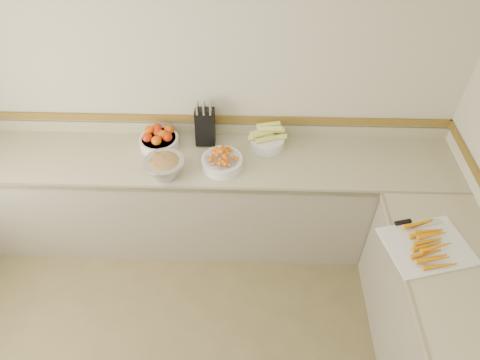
{
  "coord_description": "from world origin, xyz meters",
  "views": [
    {
      "loc": [
        0.41,
        -0.77,
        3.09
      ],
      "look_at": [
        0.35,
        1.35,
        1.0
      ],
      "focal_mm": 32.0,
      "sensor_mm": 36.0,
      "label": 1
    }
  ],
  "objects_px": {
    "knife_block": "(205,126)",
    "tomato_bowl": "(159,139)",
    "cherry_tomato_bowl": "(222,161)",
    "rhubarb_bowl": "(165,166)",
    "corn_bowl": "(267,138)",
    "cutting_board": "(427,244)"
  },
  "relations": [
    {
      "from": "tomato_bowl",
      "to": "cutting_board",
      "type": "bearing_deg",
      "value": -26.93
    },
    {
      "from": "corn_bowl",
      "to": "cherry_tomato_bowl",
      "type": "bearing_deg",
      "value": -142.91
    },
    {
      "from": "knife_block",
      "to": "corn_bowl",
      "type": "relative_size",
      "value": 1.21
    },
    {
      "from": "tomato_bowl",
      "to": "cherry_tomato_bowl",
      "type": "xyz_separation_m",
      "value": [
        0.51,
        -0.23,
        -0.01
      ]
    },
    {
      "from": "corn_bowl",
      "to": "knife_block",
      "type": "bearing_deg",
      "value": 175.03
    },
    {
      "from": "cherry_tomato_bowl",
      "to": "cutting_board",
      "type": "height_order",
      "value": "cherry_tomato_bowl"
    },
    {
      "from": "corn_bowl",
      "to": "rhubarb_bowl",
      "type": "xyz_separation_m",
      "value": [
        -0.75,
        -0.36,
        0.01
      ]
    },
    {
      "from": "cherry_tomato_bowl",
      "to": "rhubarb_bowl",
      "type": "xyz_separation_m",
      "value": [
        -0.41,
        -0.1,
        0.03
      ]
    },
    {
      "from": "corn_bowl",
      "to": "cutting_board",
      "type": "xyz_separation_m",
      "value": [
        0.99,
        -0.96,
        -0.05
      ]
    },
    {
      "from": "tomato_bowl",
      "to": "cherry_tomato_bowl",
      "type": "bearing_deg",
      "value": -24.13
    },
    {
      "from": "cherry_tomato_bowl",
      "to": "rhubarb_bowl",
      "type": "height_order",
      "value": "same"
    },
    {
      "from": "rhubarb_bowl",
      "to": "tomato_bowl",
      "type": "bearing_deg",
      "value": 106.64
    },
    {
      "from": "tomato_bowl",
      "to": "rhubarb_bowl",
      "type": "distance_m",
      "value": 0.35
    },
    {
      "from": "corn_bowl",
      "to": "cutting_board",
      "type": "height_order",
      "value": "corn_bowl"
    },
    {
      "from": "cherry_tomato_bowl",
      "to": "rhubarb_bowl",
      "type": "bearing_deg",
      "value": -165.85
    },
    {
      "from": "knife_block",
      "to": "cutting_board",
      "type": "xyz_separation_m",
      "value": [
        1.48,
        -1.01,
        -0.13
      ]
    },
    {
      "from": "cherry_tomato_bowl",
      "to": "rhubarb_bowl",
      "type": "relative_size",
      "value": 1.04
    },
    {
      "from": "cherry_tomato_bowl",
      "to": "cutting_board",
      "type": "bearing_deg",
      "value": -27.96
    },
    {
      "from": "cherry_tomato_bowl",
      "to": "knife_block",
      "type": "bearing_deg",
      "value": 116.32
    },
    {
      "from": "knife_block",
      "to": "rhubarb_bowl",
      "type": "xyz_separation_m",
      "value": [
        -0.26,
        -0.4,
        -0.06
      ]
    },
    {
      "from": "knife_block",
      "to": "tomato_bowl",
      "type": "xyz_separation_m",
      "value": [
        -0.36,
        -0.07,
        -0.08
      ]
    },
    {
      "from": "rhubarb_bowl",
      "to": "knife_block",
      "type": "bearing_deg",
      "value": 56.88
    }
  ]
}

